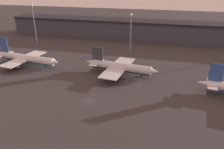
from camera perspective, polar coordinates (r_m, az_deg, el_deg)
name	(u,v)px	position (r m, az deg, el deg)	size (l,w,h in m)	color
ground	(89,101)	(86.74, -6.03, -6.88)	(600.00, 600.00, 0.00)	#383538
terminal_building	(135,29)	(179.36, 5.96, 11.65)	(208.31, 20.85, 14.71)	#3D424C
airplane_1	(26,58)	(131.09, -21.57, 3.94)	(43.50, 29.60, 14.18)	white
airplane_2	(120,67)	(109.11, 2.15, 1.93)	(38.84, 31.39, 12.67)	silver
lamp_post_0	(34,20)	(165.44, -19.73, 13.17)	(1.80, 1.80, 28.73)	slate
lamp_post_1	(131,28)	(139.39, 4.91, 11.91)	(1.80, 1.80, 25.18)	slate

